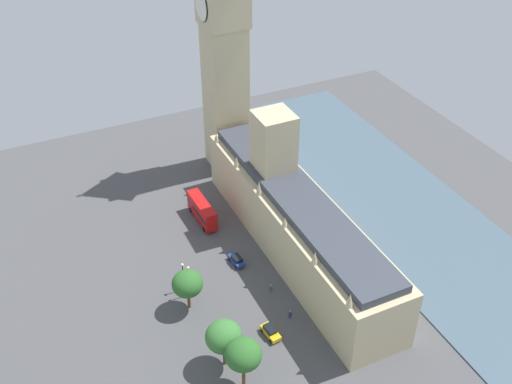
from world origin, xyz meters
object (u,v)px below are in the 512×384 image
(clock_tower, at_px, (224,35))
(plane_tree_leading, at_px, (243,355))
(pedestrian_trailing, at_px, (271,288))
(plane_tree_by_river_gate, at_px, (187,284))
(car_yellow_cab_near_tower, at_px, (270,332))
(car_blue_kerbside, at_px, (237,260))
(plane_tree_under_trees, at_px, (224,337))
(parliament_building, at_px, (294,218))
(pedestrian_far_end, at_px, (290,314))
(street_lamp_corner, at_px, (189,276))
(street_lamp_midblock, at_px, (183,272))
(double_decker_bus_opposite_hall, at_px, (202,210))

(clock_tower, distance_m, plane_tree_leading, 68.73)
(pedestrian_trailing, relative_size, plane_tree_by_river_gate, 0.21)
(car_yellow_cab_near_tower, bearing_deg, car_blue_kerbside, -103.03)
(plane_tree_leading, xyz_separation_m, plane_tree_under_trees, (1.05, -5.15, -0.86))
(car_yellow_cab_near_tower, distance_m, plane_tree_by_river_gate, 16.53)
(car_blue_kerbside, relative_size, pedestrian_trailing, 2.51)
(plane_tree_by_river_gate, bearing_deg, car_blue_kerbside, -150.55)
(car_blue_kerbside, xyz_separation_m, plane_tree_by_river_gate, (12.28, 6.94, 4.81))
(plane_tree_by_river_gate, bearing_deg, parliament_building, -165.13)
(clock_tower, height_order, pedestrian_trailing, clock_tower)
(pedestrian_trailing, distance_m, plane_tree_by_river_gate, 15.98)
(car_yellow_cab_near_tower, xyz_separation_m, pedestrian_far_end, (-4.91, -2.22, -0.16))
(plane_tree_leading, bearing_deg, car_yellow_cab_near_tower, -138.61)
(plane_tree_by_river_gate, distance_m, street_lamp_corner, 3.11)
(street_lamp_corner, bearing_deg, pedestrian_far_end, 137.94)
(plane_tree_leading, relative_size, street_lamp_midblock, 1.51)
(pedestrian_far_end, height_order, street_lamp_midblock, street_lamp_midblock)
(parliament_building, distance_m, pedestrian_trailing, 14.77)
(clock_tower, bearing_deg, car_yellow_cab_near_tower, 74.58)
(parliament_building, xyz_separation_m, street_lamp_midblock, (23.78, 2.00, -2.94))
(clock_tower, xyz_separation_m, pedestrian_trailing, (9.78, 43.24, -31.31))
(car_yellow_cab_near_tower, bearing_deg, street_lamp_midblock, -66.88)
(pedestrian_far_end, bearing_deg, pedestrian_trailing, -158.99)
(street_lamp_corner, bearing_deg, car_blue_kerbside, -159.26)
(pedestrian_far_end, relative_size, street_lamp_corner, 0.23)
(plane_tree_leading, distance_m, street_lamp_corner, 22.21)
(pedestrian_far_end, xyz_separation_m, street_lamp_corner, (13.94, -12.58, 4.07))
(clock_tower, height_order, street_lamp_midblock, clock_tower)
(plane_tree_leading, bearing_deg, car_blue_kerbside, -111.41)
(car_yellow_cab_near_tower, relative_size, pedestrian_far_end, 2.72)
(parliament_building, xyz_separation_m, street_lamp_corner, (23.27, 3.76, -2.62))
(double_decker_bus_opposite_hall, xyz_separation_m, plane_tree_under_trees, (10.25, 36.52, 3.75))
(parliament_building, bearing_deg, plane_tree_leading, 48.96)
(plane_tree_leading, bearing_deg, plane_tree_under_trees, -78.44)
(parliament_building, bearing_deg, car_yellow_cab_near_tower, 52.50)
(street_lamp_midblock, bearing_deg, car_blue_kerbside, -168.10)
(pedestrian_trailing, height_order, plane_tree_by_river_gate, plane_tree_by_river_gate)
(pedestrian_trailing, relative_size, plane_tree_under_trees, 0.19)
(pedestrian_far_end, bearing_deg, parliament_building, 169.98)
(parliament_building, bearing_deg, plane_tree_under_trees, 41.29)
(car_yellow_cab_near_tower, xyz_separation_m, plane_tree_by_river_gate, (10.22, -12.06, 4.80))
(pedestrian_far_end, relative_size, plane_tree_leading, 0.17)
(pedestrian_far_end, bearing_deg, clock_tower, -171.09)
(pedestrian_far_end, bearing_deg, double_decker_bus_opposite_hall, -153.29)
(pedestrian_trailing, bearing_deg, street_lamp_corner, 28.52)
(car_blue_kerbside, distance_m, pedestrian_trailing, 9.96)
(car_yellow_cab_near_tower, bearing_deg, plane_tree_under_trees, 5.94)
(parliament_building, bearing_deg, street_lamp_midblock, 4.81)
(plane_tree_leading, bearing_deg, double_decker_bus_opposite_hall, -102.44)
(double_decker_bus_opposite_hall, height_order, car_yellow_cab_near_tower, double_decker_bus_opposite_hall)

